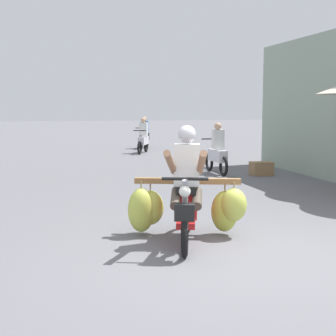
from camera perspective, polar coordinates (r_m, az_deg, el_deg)
The scene contains 6 objects.
ground_plane at distance 6.19m, azimuth 8.21°, elevation -10.10°, with size 120.00×120.00×0.00m, color slate.
motorbike_main_loaded at distance 6.83m, azimuth 2.06°, elevation -3.90°, with size 1.64×1.70×1.58m.
motorbike_distant_ahead_left at distance 19.54m, azimuth -2.88°, elevation 3.39°, with size 0.82×1.51×1.40m.
motorbike_distant_ahead_right at distance 13.54m, azimuth 5.71°, elevation 1.74°, with size 0.50×1.62×1.40m.
motorbike_distant_far_ahead at distance 21.86m, azimuth -2.75°, elevation 3.78°, with size 0.82×1.50×1.40m.
produce_crate at distance 13.42m, azimuth 10.74°, elevation -0.07°, with size 0.56×0.40×0.36m, color olive.
Camera 1 is at (-2.27, -5.46, 1.82)m, focal length 52.72 mm.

